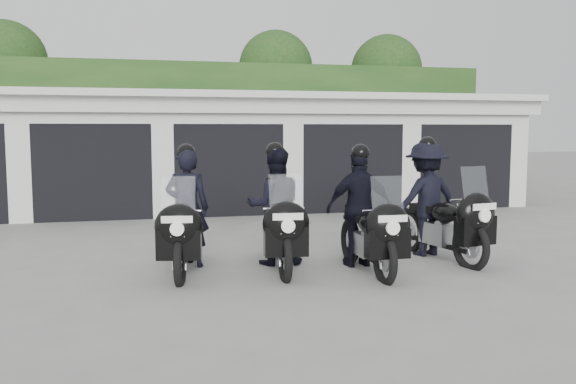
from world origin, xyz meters
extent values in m
plane|color=gray|center=(0.00, 0.00, 0.00)|extent=(80.00, 80.00, 0.00)
cube|color=silver|center=(0.00, 8.50, 1.40)|extent=(16.00, 6.00, 2.80)
cube|color=silver|center=(0.00, 8.30, 2.88)|extent=(16.40, 6.80, 0.16)
cube|color=silver|center=(0.00, 5.25, 2.65)|extent=(16.40, 0.12, 0.40)
cube|color=black|center=(0.00, 5.48, 0.12)|extent=(16.00, 0.06, 0.24)
cube|color=silver|center=(-4.65, 5.65, 1.40)|extent=(0.50, 0.50, 2.80)
cube|color=black|center=(-3.10, 6.70, 1.10)|extent=(2.60, 2.60, 2.20)
cube|color=silver|center=(-3.10, 5.65, 2.50)|extent=(2.60, 0.50, 0.60)
cube|color=silver|center=(-1.55, 5.65, 1.40)|extent=(0.50, 0.50, 2.80)
cube|color=black|center=(0.00, 6.70, 1.10)|extent=(2.60, 2.60, 2.20)
cube|color=silver|center=(0.00, 5.65, 2.50)|extent=(2.60, 0.50, 0.60)
cube|color=silver|center=(1.55, 5.65, 1.40)|extent=(0.50, 0.50, 2.80)
cube|color=black|center=(3.10, 6.70, 1.10)|extent=(2.60, 2.60, 2.20)
cube|color=silver|center=(3.10, 5.65, 2.50)|extent=(2.60, 0.50, 0.60)
cube|color=silver|center=(4.65, 5.65, 1.40)|extent=(0.50, 0.50, 2.80)
cube|color=black|center=(6.20, 6.70, 1.10)|extent=(2.60, 2.60, 2.20)
cube|color=silver|center=(6.20, 5.65, 2.50)|extent=(2.60, 0.50, 0.60)
cube|color=silver|center=(7.75, 5.65, 1.40)|extent=(0.50, 0.50, 2.80)
cube|color=#1A3C15|center=(0.00, 12.50, 2.15)|extent=(20.00, 2.00, 4.30)
sphere|color=#1A3C15|center=(-6.50, 14.00, 4.40)|extent=(2.80, 2.80, 2.80)
cylinder|color=black|center=(-6.50, 14.00, 1.65)|extent=(0.24, 0.24, 3.30)
sphere|color=#1A3C15|center=(3.00, 14.00, 4.40)|extent=(2.80, 2.80, 2.80)
cylinder|color=black|center=(3.00, 14.00, 1.65)|extent=(0.24, 0.24, 3.30)
sphere|color=#1A3C15|center=(7.50, 14.00, 4.40)|extent=(2.80, 2.80, 2.80)
cylinder|color=black|center=(7.50, 14.00, 1.65)|extent=(0.24, 0.24, 3.30)
torus|color=black|center=(-1.56, -0.75, 0.31)|extent=(0.24, 0.75, 0.74)
torus|color=black|center=(-1.30, 0.69, 0.31)|extent=(0.24, 0.75, 0.74)
cube|color=#A1A1A6|center=(-1.43, -0.01, 0.39)|extent=(0.36, 0.60, 0.33)
cube|color=black|center=(-1.43, -0.03, 0.22)|extent=(0.31, 1.31, 0.06)
ellipsoid|color=black|center=(-1.46, -0.18, 0.73)|extent=(0.43, 0.63, 0.29)
cube|color=black|center=(-1.38, 0.25, 0.75)|extent=(0.36, 0.60, 0.10)
ellipsoid|color=black|center=(-1.57, -0.83, 0.79)|extent=(0.69, 0.44, 0.61)
cube|color=black|center=(-1.57, -0.83, 0.56)|extent=(0.62, 0.32, 0.41)
cube|color=#B2BFC6|center=(-1.57, -0.80, 1.20)|extent=(0.46, 0.19, 0.52)
cylinder|color=silver|center=(-1.54, -0.63, 0.98)|extent=(0.57, 0.13, 0.03)
cube|color=white|center=(-1.60, -1.00, 0.91)|extent=(0.40, 0.09, 0.09)
cube|color=white|center=(-1.60, -0.97, 0.73)|extent=(0.18, 0.05, 0.10)
imported|color=black|center=(-1.38, 0.27, 0.89)|extent=(0.71, 0.53, 1.78)
sphere|color=black|center=(-1.38, 0.27, 1.73)|extent=(0.27, 0.27, 0.27)
torus|color=black|center=(-0.14, -0.89, 0.32)|extent=(0.17, 0.76, 0.75)
torus|color=black|center=(-0.02, 0.58, 0.32)|extent=(0.17, 0.76, 0.75)
cube|color=#A1A1A6|center=(-0.08, -0.14, 0.39)|extent=(0.31, 0.58, 0.33)
cube|color=black|center=(-0.08, -0.16, 0.23)|extent=(0.19, 1.34, 0.06)
ellipsoid|color=black|center=(-0.09, -0.31, 0.74)|extent=(0.38, 0.61, 0.30)
cube|color=black|center=(-0.06, 0.13, 0.76)|extent=(0.31, 0.58, 0.10)
ellipsoid|color=black|center=(-0.14, -0.98, 0.80)|extent=(0.67, 0.39, 0.62)
cube|color=black|center=(-0.14, -0.98, 0.56)|extent=(0.61, 0.27, 0.41)
cube|color=#B2BFC6|center=(-0.14, -0.95, 1.21)|extent=(0.46, 0.15, 0.52)
cylinder|color=silver|center=(-0.13, -0.77, 0.98)|extent=(0.57, 0.07, 0.03)
cube|color=white|center=(-0.16, -1.15, 0.92)|extent=(0.41, 0.05, 0.09)
cube|color=white|center=(-0.16, -1.12, 0.74)|extent=(0.19, 0.03, 0.10)
imported|color=black|center=(-0.06, 0.15, 0.90)|extent=(0.93, 0.75, 1.80)
sphere|color=black|center=(-0.06, 0.15, 1.74)|extent=(0.28, 0.28, 0.28)
torus|color=black|center=(1.15, -1.32, 0.31)|extent=(0.12, 0.74, 0.74)
torus|color=black|center=(1.17, 0.14, 0.31)|extent=(0.12, 0.74, 0.74)
cube|color=#A1A1A6|center=(1.16, -0.57, 0.38)|extent=(0.27, 0.56, 0.32)
cube|color=black|center=(1.16, -0.59, 0.22)|extent=(0.10, 1.32, 0.06)
ellipsoid|color=black|center=(1.16, -0.74, 0.73)|extent=(0.34, 0.59, 0.29)
cube|color=black|center=(1.17, -0.31, 0.75)|extent=(0.27, 0.56, 0.10)
ellipsoid|color=black|center=(1.15, -1.40, 0.79)|extent=(0.64, 0.34, 0.61)
cube|color=black|center=(1.15, -1.40, 0.56)|extent=(0.59, 0.23, 0.41)
cube|color=#B2BFC6|center=(1.15, -1.37, 1.20)|extent=(0.45, 0.12, 0.52)
cylinder|color=silver|center=(1.15, -1.20, 0.97)|extent=(0.57, 0.04, 0.03)
cube|color=white|center=(1.15, -1.57, 0.91)|extent=(0.41, 0.02, 0.09)
cube|color=white|center=(1.15, -1.54, 0.73)|extent=(0.18, 0.02, 0.10)
imported|color=black|center=(1.17, -0.29, 0.89)|extent=(1.05, 0.61, 1.78)
sphere|color=black|center=(1.17, -0.29, 1.72)|extent=(0.27, 0.27, 0.27)
torus|color=black|center=(2.73, -0.83, 0.33)|extent=(0.27, 0.79, 0.78)
torus|color=black|center=(2.43, 0.68, 0.33)|extent=(0.27, 0.79, 0.78)
cube|color=#A1A1A6|center=(2.57, -0.06, 0.41)|extent=(0.39, 0.63, 0.34)
cube|color=black|center=(2.58, -0.08, 0.23)|extent=(0.36, 1.38, 0.06)
ellipsoid|color=black|center=(2.61, -0.23, 0.77)|extent=(0.46, 0.67, 0.31)
cube|color=black|center=(2.52, 0.22, 0.79)|extent=(0.39, 0.63, 0.11)
ellipsoid|color=black|center=(2.75, -0.91, 0.83)|extent=(0.73, 0.48, 0.64)
cube|color=black|center=(2.75, -0.91, 0.59)|extent=(0.65, 0.35, 0.43)
cube|color=#B2BFC6|center=(2.74, -0.88, 1.26)|extent=(0.48, 0.21, 0.54)
cylinder|color=silver|center=(2.70, -0.70, 1.02)|extent=(0.59, 0.15, 0.03)
cube|color=white|center=(2.78, -1.09, 0.96)|extent=(0.42, 0.10, 0.10)
cube|color=white|center=(2.78, -1.06, 0.77)|extent=(0.19, 0.05, 0.11)
imported|color=black|center=(2.52, 0.24, 0.94)|extent=(1.31, 0.85, 1.87)
sphere|color=black|center=(2.52, 0.24, 1.81)|extent=(0.29, 0.29, 0.29)
camera|label=1|loc=(-2.03, -8.91, 2.08)|focal=38.00mm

